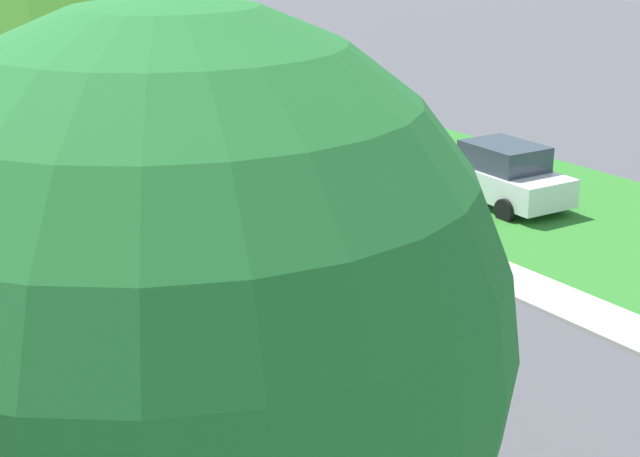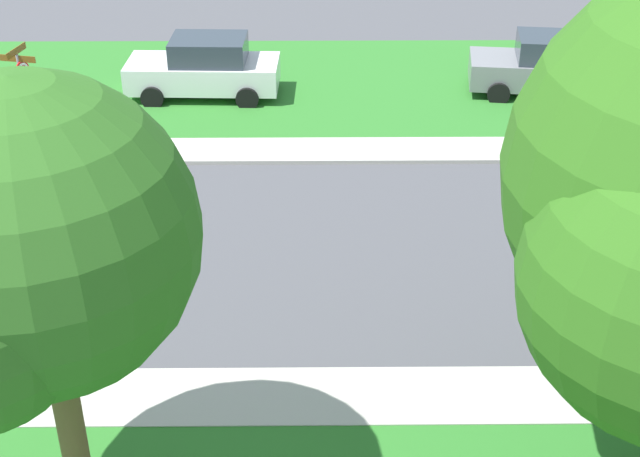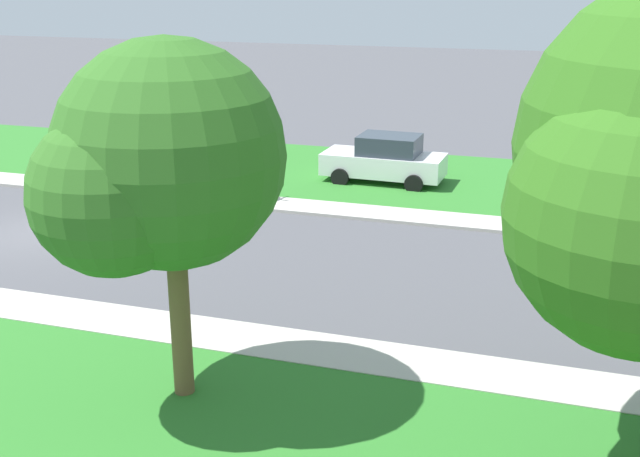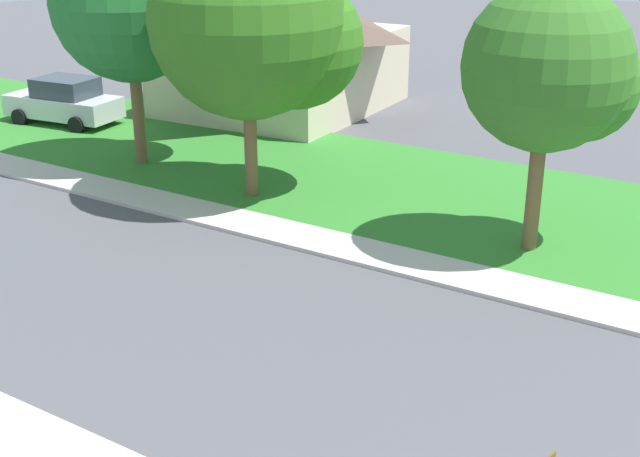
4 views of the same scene
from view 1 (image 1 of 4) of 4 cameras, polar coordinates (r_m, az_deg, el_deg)
name	(u,v)px [view 1 (image 1 of 4)]	position (r m, az deg, el deg)	size (l,w,h in m)	color
ground_plane	(93,183)	(29.50, -13.32, 2.62)	(120.00, 120.00, 0.00)	#4C4C51
sidewalk_east	(92,379)	(17.41, -13.37, -8.69)	(1.40, 56.00, 0.10)	#B7B2A8
sidewalk_west	(489,270)	(22.07, 9.97, -2.46)	(1.40, 56.00, 0.10)	#B7B2A8
lawn_west	(626,233)	(25.41, 17.67, -0.27)	(8.00, 56.00, 0.08)	#2D7528
stop_sign_far_corner	(304,129)	(27.26, -0.98, 5.91)	(0.90, 0.90, 2.77)	#9E9EA3
car_white_driveway_right	(499,174)	(26.87, 10.59, 3.19)	(2.15, 4.36, 1.76)	white
tree_sidewalk_near	(136,354)	(7.01, -10.84, -7.34)	(5.06, 4.70, 7.37)	brown
tree_across_right	(9,196)	(11.50, -17.98, 1.84)	(5.63, 5.24, 7.54)	brown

